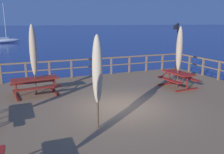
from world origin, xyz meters
TOP-DOWN VIEW (x-y plane):
  - ground_plane at (0.00, 0.00)m, footprint 600.00×600.00m
  - wooden_deck at (0.00, 0.00)m, footprint 14.41×11.65m
  - railing_waterside_far at (-0.00, 5.68)m, footprint 14.21×0.10m
  - picnic_table_front_left at (-2.95, 2.91)m, footprint 2.16×1.58m
  - picnic_table_front_right at (3.88, 1.49)m, footprint 1.51×1.78m
  - patio_umbrella_tall_mid_left at (-2.93, 2.90)m, footprint 0.32×0.32m
  - patio_umbrella_tall_mid_right at (3.82, 1.44)m, footprint 0.32×0.32m
  - patio_umbrella_short_back at (-1.46, -1.52)m, footprint 0.32×0.32m
  - lamp_post_hooked at (6.35, 5.01)m, footprint 0.59×0.46m
  - sailboat_distant at (-5.25, 44.60)m, footprint 6.21×3.62m

SIDE VIEW (x-z plane):
  - ground_plane at x=0.00m, z-range 0.00..0.00m
  - wooden_deck at x=0.00m, z-range 0.00..0.87m
  - sailboat_distant at x=-5.25m, z-range -3.35..4.37m
  - picnic_table_front_right at x=3.88m, z-range 1.03..1.81m
  - picnic_table_front_left at x=-2.95m, z-range 1.04..1.82m
  - railing_waterside_far at x=0.00m, z-range 1.05..2.14m
  - patio_umbrella_short_back at x=-1.46m, z-range 1.27..4.18m
  - patio_umbrella_tall_mid_right at x=3.82m, z-range 1.29..4.34m
  - patio_umbrella_tall_mid_left at x=-2.93m, z-range 1.30..4.48m
  - lamp_post_hooked at x=6.35m, z-range 1.38..4.58m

